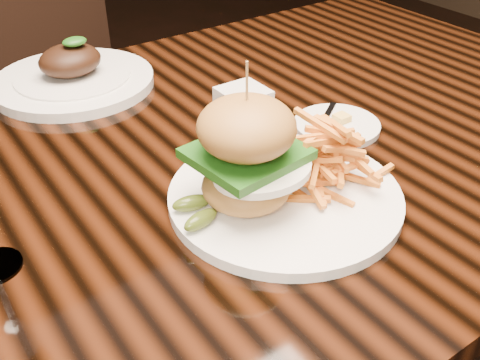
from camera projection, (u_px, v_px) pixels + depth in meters
dining_table at (188, 199)px, 0.86m from camera, size 1.60×0.90×0.75m
burger_plate at (285, 165)px, 0.70m from camera, size 0.30×0.30×0.20m
side_saucer at (337, 125)px, 0.89m from camera, size 0.14×0.14×0.02m
ramekin at (243, 99)px, 0.94m from camera, size 0.09×0.09×0.03m
far_dish at (73, 77)px, 1.01m from camera, size 0.29×0.29×0.09m
chair_far at (62, 73)px, 1.59m from camera, size 0.54×0.54×0.95m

